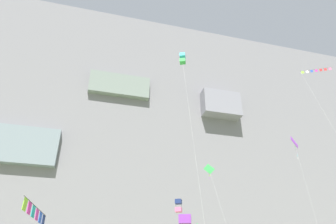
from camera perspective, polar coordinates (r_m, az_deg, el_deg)
The scene contains 7 objects.
cliff_face at distance 79.36m, azimuth -10.60°, elevation -6.90°, with size 180.00×29.70×65.70m.
kite_box_high_center at distance 38.25m, azimuth 1.93°, elevation -16.81°, with size 1.65×4.60×11.96m.
kite_banner_mid_left at distance 17.34m, azimuth -23.43°, elevation -16.99°, with size 2.12×7.25×6.19m.
kite_box_upper_right at distance 44.83m, azimuth 2.69°, elevation 9.64°, with size 1.93×3.95×31.98m.
kite_diamond_front_field at distance 38.34m, azimuth 7.95°, elevation -11.61°, with size 2.00×5.51×16.15m.
kite_diamond_high_left at distance 51.21m, azimuth 22.26°, elevation -5.74°, with size 1.90×2.90×23.27m.
kite_banner_upper_left at distance 48.41m, azimuth 26.46°, elevation 4.40°, with size 4.43×4.60×30.27m.
Camera 1 is at (-3.96, -5.43, 2.57)m, focal length 33.31 mm.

